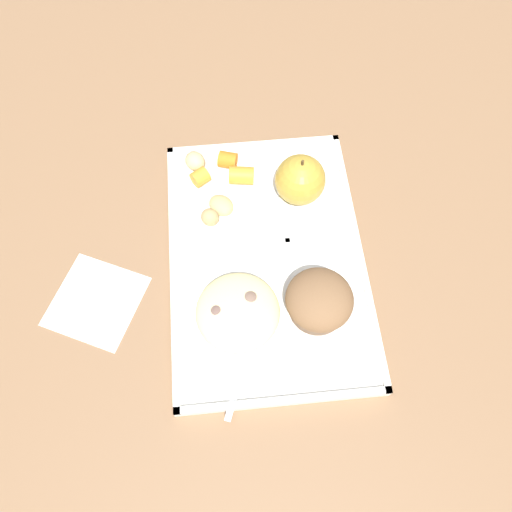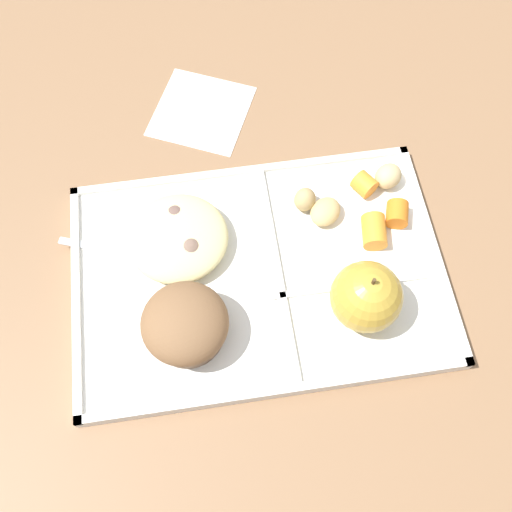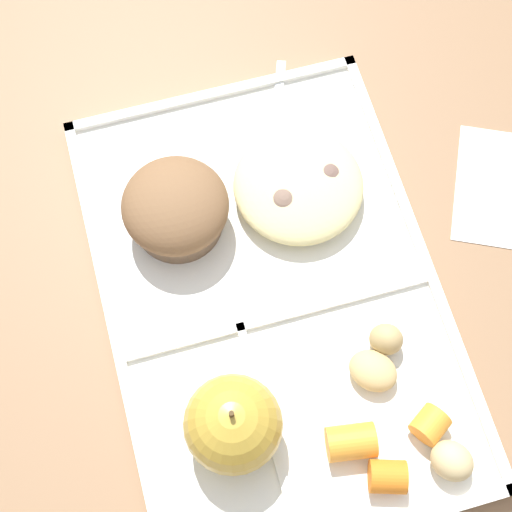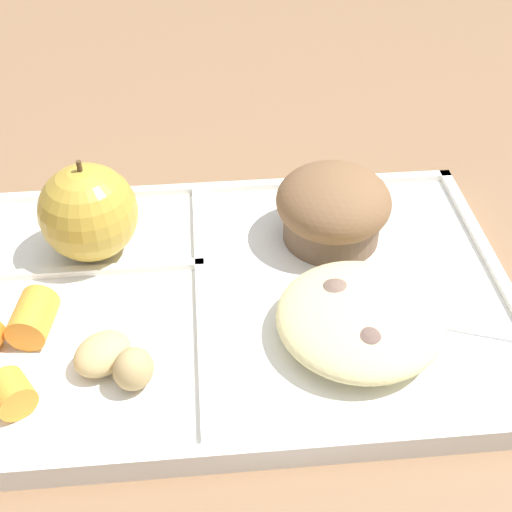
{
  "view_description": "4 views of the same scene",
  "coord_description": "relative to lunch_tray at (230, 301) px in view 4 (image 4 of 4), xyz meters",
  "views": [
    {
      "loc": [
        0.29,
        -0.04,
        0.63
      ],
      "look_at": [
        0.01,
        -0.02,
        0.04
      ],
      "focal_mm": 34.56,
      "sensor_mm": 36.0,
      "label": 1
    },
    {
      "loc": [
        0.04,
        0.24,
        0.58
      ],
      "look_at": [
        0.0,
        0.0,
        0.06
      ],
      "focal_mm": 39.98,
      "sensor_mm": 36.0,
      "label": 2
    },
    {
      "loc": [
        -0.2,
        0.07,
        0.63
      ],
      "look_at": [
        0.02,
        0.01,
        0.06
      ],
      "focal_mm": 56.92,
      "sensor_mm": 36.0,
      "label": 3
    },
    {
      "loc": [
        -0.01,
        -0.35,
        0.35
      ],
      "look_at": [
        0.02,
        -0.0,
        0.05
      ],
      "focal_mm": 47.81,
      "sensor_mm": 36.0,
      "label": 4
    }
  ],
  "objects": [
    {
      "name": "ground",
      "position": [
        0.0,
        -0.0,
        -0.01
      ],
      "size": [
        6.0,
        6.0,
        0.0
      ],
      "primitive_type": "plane",
      "color": "#846042"
    },
    {
      "name": "lunch_tray",
      "position": [
        0.0,
        0.0,
        0.0
      ],
      "size": [
        0.4,
        0.27,
        0.02
      ],
      "color": "white",
      "rests_on": "ground"
    },
    {
      "name": "green_apple",
      "position": [
        -0.1,
        0.06,
        0.04
      ],
      "size": [
        0.07,
        0.07,
        0.08
      ],
      "color": "#B79333",
      "rests_on": "lunch_tray"
    },
    {
      "name": "bran_muffin",
      "position": [
        0.08,
        0.06,
        0.03
      ],
      "size": [
        0.09,
        0.09,
        0.06
      ],
      "color": "brown",
      "rests_on": "lunch_tray"
    },
    {
      "name": "carrot_slice_near_corner",
      "position": [
        -0.13,
        -0.08,
        0.02
      ],
      "size": [
        0.03,
        0.03,
        0.02
      ],
      "primitive_type": "cylinder",
      "rotation": [
        0.0,
        1.57,
        2.15
      ],
      "color": "orange",
      "rests_on": "lunch_tray"
    },
    {
      "name": "carrot_slice_edge",
      "position": [
        -0.13,
        -0.02,
        0.02
      ],
      "size": [
        0.03,
        0.04,
        0.03
      ],
      "primitive_type": "cylinder",
      "rotation": [
        0.0,
        1.57,
        4.56
      ],
      "color": "orange",
      "rests_on": "lunch_tray"
    },
    {
      "name": "potato_chunk_small",
      "position": [
        -0.06,
        -0.07,
        0.02
      ],
      "size": [
        0.03,
        0.04,
        0.03
      ],
      "primitive_type": "ellipsoid",
      "rotation": [
        0.0,
        0.0,
        5.71
      ],
      "color": "tan",
      "rests_on": "lunch_tray"
    },
    {
      "name": "potato_chunk_wedge",
      "position": [
        -0.08,
        -0.06,
        0.02
      ],
      "size": [
        0.05,
        0.05,
        0.02
      ],
      "primitive_type": "ellipsoid",
      "rotation": [
        0.0,
        0.0,
        3.92
      ],
      "color": "tan",
      "rests_on": "lunch_tray"
    },
    {
      "name": "egg_noodle_pile",
      "position": [
        0.08,
        -0.05,
        0.02
      ],
      "size": [
        0.11,
        0.11,
        0.03
      ],
      "primitive_type": "ellipsoid",
      "color": "beige",
      "rests_on": "lunch_tray"
    },
    {
      "name": "meatball_center",
      "position": [
        0.08,
        -0.07,
        0.02
      ],
      "size": [
        0.03,
        0.03,
        0.03
      ],
      "primitive_type": "sphere",
      "color": "brown",
      "rests_on": "lunch_tray"
    },
    {
      "name": "meatball_side",
      "position": [
        0.07,
        -0.03,
        0.02
      ],
      "size": [
        0.03,
        0.03,
        0.03
      ],
      "primitive_type": "sphere",
      "color": "#755B4C",
      "rests_on": "lunch_tray"
    },
    {
      "name": "plastic_fork",
      "position": [
        0.13,
        -0.04,
        0.01
      ],
      "size": [
        0.14,
        0.06,
        0.0
      ],
      "color": "white",
      "rests_on": "lunch_tray"
    }
  ]
}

